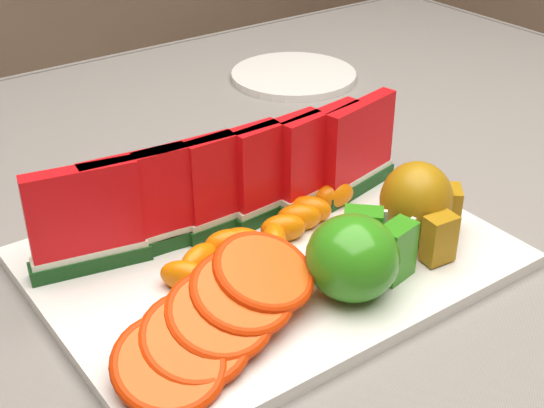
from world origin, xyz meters
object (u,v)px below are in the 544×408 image
Objects in this scene: platter at (269,257)px; pear_cluster at (420,204)px; apple_cluster at (357,255)px; side_plate at (294,76)px.

platter is 0.14m from pear_cluster.
platter is 0.10m from apple_cluster.
apple_cluster is 0.52m from side_plate.
pear_cluster is 0.39× the size of side_plate.
side_plate is at bearing 67.13° from pear_cluster.
platter is 0.47m from side_plate.
pear_cluster is (0.12, -0.06, 0.04)m from platter.
platter is 4.39× the size of pear_cluster.
side_plate is at bearing 58.49° from apple_cluster.
platter is 3.51× the size of apple_cluster.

